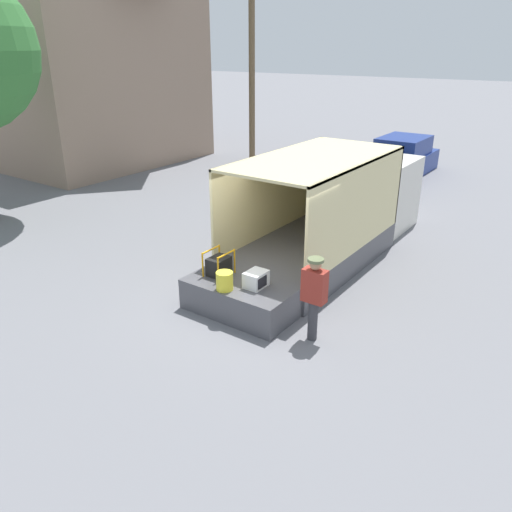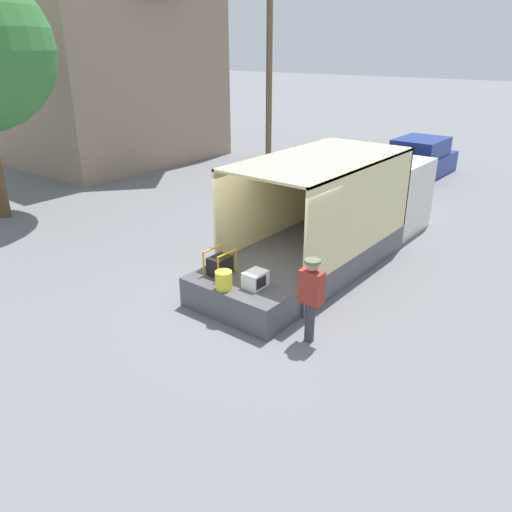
# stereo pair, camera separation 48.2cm
# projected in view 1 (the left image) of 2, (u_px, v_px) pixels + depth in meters

# --- Properties ---
(ground_plane) EXTENTS (160.00, 160.00, 0.00)m
(ground_plane) POSITION_uv_depth(u_px,v_px,m) (256.00, 301.00, 10.71)
(ground_plane) COLOR slate
(box_truck) EXTENTS (7.10, 2.39, 2.71)m
(box_truck) POSITION_uv_depth(u_px,v_px,m) (346.00, 212.00, 13.58)
(box_truck) COLOR silver
(box_truck) RESTS_ON ground
(tailgate_deck) EXTENTS (1.15, 2.27, 0.65)m
(tailgate_deck) POSITION_uv_depth(u_px,v_px,m) (240.00, 298.00, 10.15)
(tailgate_deck) COLOR #4C4C51
(tailgate_deck) RESTS_ON ground
(microwave) EXTENTS (0.46, 0.37, 0.32)m
(microwave) POSITION_uv_depth(u_px,v_px,m) (256.00, 279.00, 9.85)
(microwave) COLOR white
(microwave) RESTS_ON tailgate_deck
(portable_generator) EXTENTS (0.58, 0.44, 0.53)m
(portable_generator) POSITION_uv_depth(u_px,v_px,m) (219.00, 265.00, 10.36)
(portable_generator) COLOR black
(portable_generator) RESTS_ON tailgate_deck
(orange_bucket) EXTENTS (0.34, 0.34, 0.37)m
(orange_bucket) POSITION_uv_depth(u_px,v_px,m) (225.00, 281.00, 9.72)
(orange_bucket) COLOR yellow
(orange_bucket) RESTS_ON tailgate_deck
(worker_person) EXTENTS (0.29, 0.44, 1.63)m
(worker_person) POSITION_uv_depth(u_px,v_px,m) (314.00, 291.00, 8.96)
(worker_person) COLOR #38383D
(worker_person) RESTS_ON ground
(pickup_truck_blue) EXTENTS (5.40, 1.90, 1.55)m
(pickup_truck_blue) POSITION_uv_depth(u_px,v_px,m) (397.00, 161.00, 20.73)
(pickup_truck_blue) COLOR navy
(pickup_truck_blue) RESTS_ON ground
(house_backdrop) EXTENTS (9.06, 7.53, 9.90)m
(house_backdrop) POSITION_uv_depth(u_px,v_px,m) (86.00, 46.00, 22.06)
(house_backdrop) COLOR gray
(house_backdrop) RESTS_ON ground
(utility_pole) EXTENTS (1.80, 0.28, 8.14)m
(utility_pole) POSITION_uv_depth(u_px,v_px,m) (252.00, 66.00, 22.44)
(utility_pole) COLOR brown
(utility_pole) RESTS_ON ground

